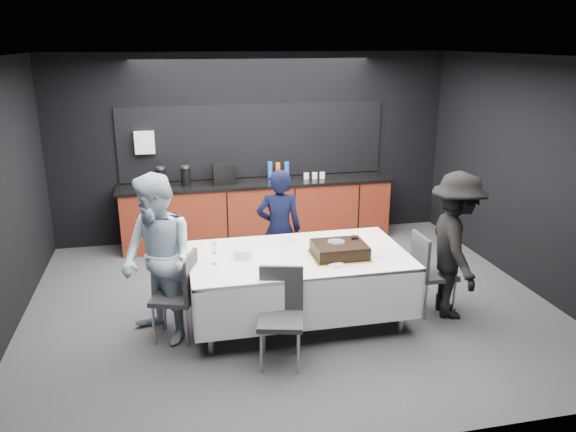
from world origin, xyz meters
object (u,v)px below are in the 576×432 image
(cake_assembly, at_px, (339,250))
(chair_left, at_px, (181,290))
(party_table, at_px, (298,266))
(person_left, at_px, (158,260))
(chair_near, at_px, (281,309))
(plate_stack, at_px, (243,253))
(person_right, at_px, (455,246))
(champagne_flute, at_px, (214,250))
(chair_right, at_px, (428,268))
(person_center, at_px, (279,230))

(cake_assembly, xyz_separation_m, chair_left, (-1.66, 0.04, -0.32))
(party_table, relative_size, person_left, 1.33)
(chair_near, bearing_deg, cake_assembly, 37.54)
(plate_stack, distance_m, person_right, 2.31)
(cake_assembly, distance_m, chair_left, 1.69)
(champagne_flute, xyz_separation_m, person_left, (-0.56, 0.00, -0.07))
(chair_left, distance_m, chair_right, 2.72)
(chair_right, distance_m, chair_near, 1.92)
(chair_left, relative_size, chair_right, 1.00)
(chair_near, distance_m, person_right, 2.13)
(person_left, bearing_deg, person_right, 54.11)
(chair_left, xyz_separation_m, person_left, (-0.21, 0.03, 0.34))
(champagne_flute, distance_m, chair_left, 0.53)
(chair_near, relative_size, person_right, 0.56)
(chair_right, relative_size, person_right, 0.56)
(cake_assembly, xyz_separation_m, person_left, (-1.87, 0.07, 0.02))
(cake_assembly, relative_size, person_right, 0.36)
(cake_assembly, bearing_deg, person_right, -3.03)
(party_table, distance_m, chair_left, 1.26)
(chair_near, height_order, person_center, person_center)
(chair_right, distance_m, person_center, 1.81)
(chair_left, xyz_separation_m, person_center, (1.22, 1.00, 0.22))
(chair_left, bearing_deg, plate_stack, 12.21)
(cake_assembly, relative_size, chair_near, 0.64)
(plate_stack, xyz_separation_m, person_left, (-0.87, -0.11, 0.04))
(cake_assembly, xyz_separation_m, champagne_flute, (-1.31, 0.07, 0.09))
(chair_right, distance_m, person_right, 0.39)
(party_table, xyz_separation_m, chair_near, (-0.34, -0.74, -0.11))
(cake_assembly, xyz_separation_m, person_right, (1.30, -0.07, -0.03))
(chair_left, height_order, person_center, person_center)
(person_center, bearing_deg, party_table, 98.96)
(champagne_flute, bearing_deg, plate_stack, 20.38)
(party_table, distance_m, person_left, 1.48)
(plate_stack, distance_m, person_center, 1.03)
(party_table, bearing_deg, person_right, -7.63)
(chair_left, relative_size, chair_near, 1.00)
(champagne_flute, bearing_deg, party_table, 5.94)
(cake_assembly, distance_m, chair_right, 1.11)
(chair_right, xyz_separation_m, person_left, (-2.93, 0.03, 0.34))
(chair_right, relative_size, person_left, 0.53)
(party_table, xyz_separation_m, plate_stack, (-0.59, 0.02, 0.19))
(party_table, bearing_deg, chair_right, -4.62)
(party_table, height_order, chair_near, chair_near)
(cake_assembly, height_order, chair_near, cake_assembly)
(plate_stack, bearing_deg, chair_left, -167.79)
(chair_right, bearing_deg, person_center, 146.20)
(cake_assembly, distance_m, person_center, 1.13)
(plate_stack, height_order, person_center, person_center)
(plate_stack, relative_size, chair_left, 0.22)
(cake_assembly, bearing_deg, chair_near, -142.46)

